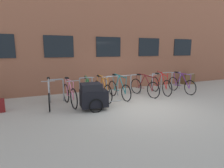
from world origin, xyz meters
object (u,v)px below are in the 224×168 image
(bicycle_maroon, at_px, (144,87))
(bicycle_silver, at_px, (49,96))
(bicycle_purple, at_px, (181,85))
(backpack, at_px, (0,106))
(bike_trailer, at_px, (93,96))
(bicycle_pink, at_px, (70,95))
(bicycle_teal, at_px, (119,89))
(bicycle_green, at_px, (87,92))
(planter_box, at_px, (188,79))
(bicycle_orange, at_px, (102,90))
(bicycle_red, at_px, (161,85))

(bicycle_maroon, xyz_separation_m, bicycle_silver, (-4.06, -0.06, -0.01))
(bicycle_purple, xyz_separation_m, bicycle_silver, (-6.07, 0.10, -0.01))
(bicycle_maroon, distance_m, backpack, 5.62)
(bike_trailer, bearing_deg, bicycle_maroon, 20.65)
(bicycle_purple, xyz_separation_m, bicycle_pink, (-5.36, -0.02, 0.02))
(backpack, bearing_deg, bicycle_teal, -6.02)
(bicycle_purple, relative_size, bicycle_pink, 1.04)
(backpack, bearing_deg, bicycle_maroon, -6.69)
(bicycle_maroon, bearing_deg, backpack, -179.37)
(bicycle_teal, xyz_separation_m, backpack, (-4.38, -0.10, -0.17))
(bike_trailer, bearing_deg, bicycle_teal, 35.70)
(bicycle_green, height_order, planter_box, bicycle_green)
(bicycle_maroon, distance_m, bicycle_green, 2.66)
(bicycle_maroon, distance_m, bike_trailer, 2.90)
(bicycle_purple, bearing_deg, bicycle_orange, 177.26)
(bicycle_orange, distance_m, bicycle_maroon, 1.99)
(backpack, bearing_deg, bicycle_pink, -10.06)
(bicycle_orange, bearing_deg, bicycle_maroon, -1.08)
(bicycle_green, xyz_separation_m, bicycle_silver, (-1.41, -0.03, -0.02))
(bicycle_maroon, bearing_deg, bicycle_orange, 178.92)
(bicycle_orange, xyz_separation_m, bicycle_silver, (-2.08, -0.10, -0.03))
(bicycle_pink, relative_size, bicycle_red, 0.96)
(planter_box, bearing_deg, bicycle_silver, -169.38)
(bicycle_teal, xyz_separation_m, bicycle_maroon, (1.24, -0.04, 0.00))
(bicycle_silver, bearing_deg, bicycle_green, 1.04)
(bicycle_silver, bearing_deg, bicycle_pink, -8.88)
(bicycle_red, bearing_deg, bike_trailer, -163.88)
(bicycle_teal, bearing_deg, planter_box, 15.08)
(bicycle_orange, relative_size, planter_box, 2.63)
(backpack, bearing_deg, bicycle_orange, -5.76)
(backpack, bearing_deg, bicycle_purple, -8.02)
(planter_box, bearing_deg, bicycle_purple, -141.60)
(bicycle_teal, relative_size, bicycle_silver, 1.01)
(bicycle_teal, xyz_separation_m, bicycle_green, (-1.42, -0.07, 0.01))
(bicycle_teal, xyz_separation_m, bike_trailer, (-1.48, -1.06, 0.10))
(bicycle_teal, bearing_deg, bicycle_silver, -178.04)
(bicycle_silver, bearing_deg, planter_box, 10.62)
(bicycle_orange, xyz_separation_m, planter_box, (6.03, 1.42, -0.10))
(bicycle_maroon, bearing_deg, bicycle_pink, -177.10)
(bicycle_pink, bearing_deg, bike_trailer, -53.13)
(bicycle_pink, distance_m, planter_box, 7.58)
(bicycle_green, relative_size, backpack, 3.91)
(bicycle_pink, height_order, backpack, bicycle_pink)
(bicycle_maroon, distance_m, bicycle_silver, 4.07)
(bicycle_purple, bearing_deg, bicycle_silver, 179.10)
(bicycle_red, distance_m, bicycle_silver, 5.00)
(bicycle_maroon, bearing_deg, bicycle_teal, 178.25)
(bicycle_green, distance_m, bike_trailer, 0.99)
(bicycle_maroon, xyz_separation_m, bicycle_purple, (2.01, -0.15, -0.01))
(bicycle_teal, distance_m, bike_trailer, 1.82)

